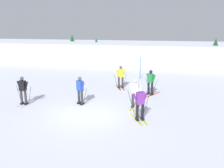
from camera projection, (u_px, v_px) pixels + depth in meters
ground_plane at (87, 115)px, 12.29m from camera, size 120.00×120.00×0.00m
far_snow_ridge at (131, 52)px, 30.04m from camera, size 80.00×8.85×2.39m
skier_purple at (140, 103)px, 11.36m from camera, size 1.06×1.59×1.71m
skier_yellow at (121, 76)px, 17.25m from camera, size 0.97×1.62×1.71m
skier_white at (135, 92)px, 13.13m from camera, size 0.99×1.64×1.71m
skier_green at (151, 82)px, 15.59m from camera, size 1.16×1.55×1.71m
skier_black at (23, 90)px, 13.66m from camera, size 1.00×1.62×1.71m
skier_blue at (80, 90)px, 13.67m from camera, size 1.16×1.56×1.71m
trail_marker_pole at (140, 68)px, 20.29m from camera, size 0.06×0.06×1.91m
conifer_far_left at (72, 45)px, 32.32m from camera, size 1.75×1.75×3.36m
conifer_far_right at (215, 50)px, 25.87m from camera, size 1.72×1.72×3.18m
conifer_far_centre at (96, 47)px, 30.98m from camera, size 1.68×1.68×2.89m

